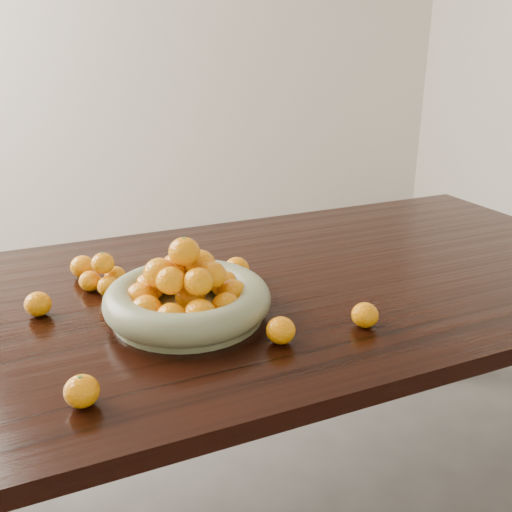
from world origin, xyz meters
name	(u,v)px	position (x,y,z in m)	size (l,w,h in m)	color
ground	(268,511)	(0.00, 0.00, 0.00)	(5.00, 5.00, 0.00)	#5A5855
wall_back	(91,34)	(0.00, 2.50, 1.35)	(5.00, 0.04, 2.70)	beige
dining_table	(270,312)	(0.00, 0.00, 0.66)	(2.00, 1.00, 0.75)	black
fruit_bowl	(187,297)	(-0.25, -0.11, 0.80)	(0.36, 0.36, 0.18)	gray
orange_pyramid	(104,276)	(-0.39, 0.10, 0.79)	(0.11, 0.11, 0.10)	orange
loose_orange_0	(82,391)	(-0.51, -0.35, 0.78)	(0.06, 0.06, 0.05)	orange
loose_orange_1	(281,330)	(-0.12, -0.29, 0.78)	(0.06, 0.06, 0.05)	orange
loose_orange_2	(365,315)	(0.08, -0.30, 0.78)	(0.06, 0.06, 0.05)	orange
loose_orange_3	(38,304)	(-0.55, 0.03, 0.78)	(0.06, 0.06, 0.05)	orange
loose_orange_4	(237,269)	(-0.08, 0.04, 0.78)	(0.06, 0.06, 0.06)	orange
loose_orange_5	(83,267)	(-0.43, 0.21, 0.78)	(0.06, 0.06, 0.06)	orange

